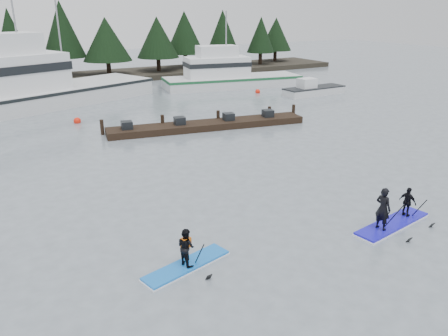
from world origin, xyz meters
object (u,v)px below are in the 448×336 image
floating_dock (208,125)px  fishing_boat_medium (229,81)px  fishing_boat_large (31,97)px  paddleboard_duo (393,213)px  paddleboard_solo (186,254)px

floating_dock → fishing_boat_medium: bearing=65.0°
fishing_boat_large → floating_dock: 16.32m
paddleboard_duo → paddleboard_solo: bearing=162.4°
fishing_boat_medium → fishing_boat_large: bearing=-167.4°
paddleboard_duo → fishing_boat_medium: bearing=62.7°
paddleboard_duo → floating_dock: bearing=79.4°
fishing_boat_large → paddleboard_solo: fishing_boat_large is taller
fishing_boat_large → fishing_boat_medium: (19.32, 0.80, -0.27)m
fishing_boat_large → paddleboard_duo: size_ratio=5.60×
fishing_boat_medium → paddleboard_solo: 34.05m
fishing_boat_large → paddleboard_solo: size_ratio=6.68×
fishing_boat_large → floating_dock: (9.71, -13.10, -0.64)m
floating_dock → paddleboard_solo: (-8.49, -14.95, 0.24)m
paddleboard_solo → floating_dock: bearing=46.2°
fishing_boat_large → floating_dock: size_ratio=1.53×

